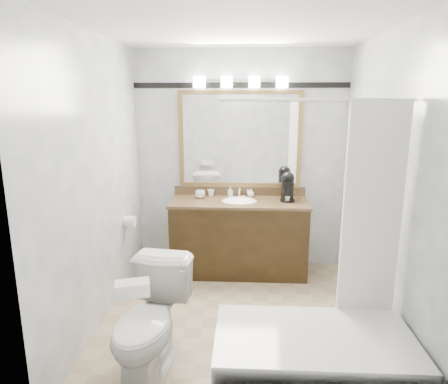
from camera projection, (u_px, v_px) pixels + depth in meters
The scene contains 15 objects.
room at pixel (238, 185), 3.35m from camera, with size 2.42×2.62×2.52m.
vanity at pixel (239, 235), 4.52m from camera, with size 1.53×0.58×0.97m.
mirror at pixel (240, 140), 4.54m from camera, with size 1.40×0.04×1.10m.
vanity_light_bar at pixel (240, 82), 4.34m from camera, with size 1.02×0.14×0.12m.
accent_stripe at pixel (241, 85), 4.41m from camera, with size 2.40×0.01×0.06m, color black.
bathtub at pixel (316, 356), 2.67m from camera, with size 1.30×0.75×1.96m.
tp_roll at pixel (130, 221), 4.18m from camera, with size 0.12×0.12×0.11m, color white.
toilet at pixel (150, 323), 2.83m from camera, with size 0.45×0.79×0.81m, color white.
tissue_box at pixel (132, 288), 2.38m from camera, with size 0.20×0.11×0.08m, color white.
coffee_maker at pixel (288, 186), 4.42m from camera, with size 0.17×0.21×0.32m.
cup_left at pixel (200, 194), 4.54m from camera, with size 0.11×0.11×0.09m, color white.
cup_right at pixel (211, 193), 4.64m from camera, with size 0.08×0.08×0.07m, color white.
soap_bottle_a at pixel (230, 192), 4.61m from camera, with size 0.05×0.05×0.11m, color white.
soap_bottle_b at pixel (251, 193), 4.59m from camera, with size 0.07×0.07×0.10m, color white.
soap_bar at pixel (242, 197), 4.54m from camera, with size 0.07×0.05×0.02m, color beige.
Camera 1 is at (0.06, -3.28, 1.96)m, focal length 32.00 mm.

